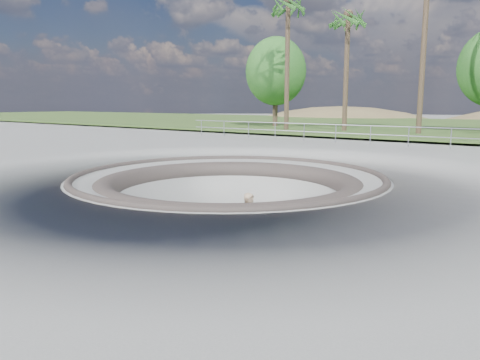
# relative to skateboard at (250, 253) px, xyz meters

# --- Properties ---
(ground) EXTENTS (180.00, 180.00, 0.00)m
(ground) POSITION_rel_skateboard_xyz_m (-2.01, 1.55, 1.83)
(ground) COLOR #979692
(ground) RESTS_ON ground
(skate_bowl) EXTENTS (14.00, 14.00, 4.10)m
(skate_bowl) POSITION_rel_skateboard_xyz_m (-2.01, 1.55, 0.01)
(skate_bowl) COLOR #979692
(skate_bowl) RESTS_ON ground
(grass_strip) EXTENTS (180.00, 36.00, 0.12)m
(grass_strip) POSITION_rel_skateboard_xyz_m (-2.01, 35.55, 2.05)
(grass_strip) COLOR #3F5923
(grass_strip) RESTS_ON ground
(safety_railing) EXTENTS (25.00, 0.06, 1.03)m
(safety_railing) POSITION_rel_skateboard_xyz_m (-2.01, 13.55, 2.53)
(safety_railing) COLOR #989AA1
(safety_railing) RESTS_ON ground
(skateboard) EXTENTS (0.82, 0.32, 0.08)m
(skateboard) POSITION_rel_skateboard_xyz_m (0.00, 0.00, 0.00)
(skateboard) COLOR #95613B
(skateboard) RESTS_ON ground
(skater) EXTENTS (0.54, 0.70, 1.71)m
(skater) POSITION_rel_skateboard_xyz_m (0.00, -0.00, 0.87)
(skater) COLOR tan
(skater) RESTS_ON skateboard
(palm_a) EXTENTS (2.60, 2.60, 10.58)m
(palm_a) POSITION_rel_skateboard_xyz_m (-11.97, 21.22, 11.19)
(palm_a) COLOR brown
(palm_a) RESTS_ON ground
(palm_b) EXTENTS (2.60, 2.60, 9.31)m
(palm_b) POSITION_rel_skateboard_xyz_m (-7.67, 22.54, 10.01)
(palm_b) COLOR brown
(palm_b) RESTS_ON ground
(bushy_tree_left) EXTENTS (5.50, 5.00, 7.93)m
(bushy_tree_left) POSITION_rel_skateboard_xyz_m (-15.69, 25.32, 6.92)
(bushy_tree_left) COLOR brown
(bushy_tree_left) RESTS_ON ground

